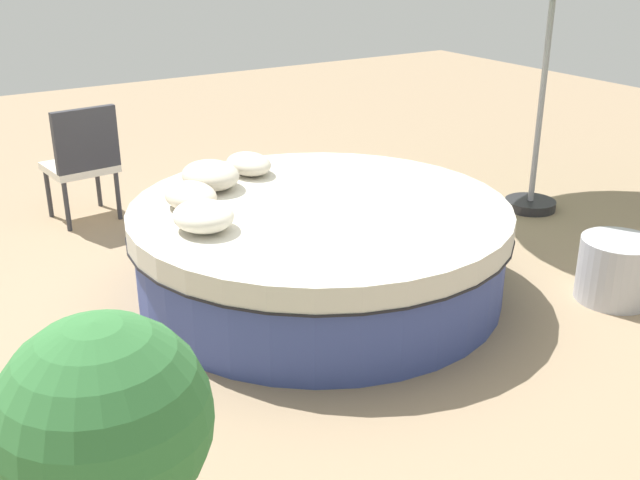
% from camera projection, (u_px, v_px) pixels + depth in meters
% --- Properties ---
extents(ground_plane, '(16.00, 16.00, 0.00)m').
position_uv_depth(ground_plane, '(320.00, 290.00, 5.20)').
color(ground_plane, '#9E8466').
extents(round_bed, '(2.51, 2.51, 0.62)m').
position_uv_depth(round_bed, '(320.00, 248.00, 5.08)').
color(round_bed, '#38478C').
rests_on(round_bed, ground_plane).
extents(throw_pillow_0, '(0.41, 0.30, 0.15)m').
position_uv_depth(throw_pillow_0, '(249.00, 164.00, 5.55)').
color(throw_pillow_0, beige).
rests_on(throw_pillow_0, round_bed).
extents(throw_pillow_1, '(0.46, 0.38, 0.19)m').
position_uv_depth(throw_pillow_1, '(210.00, 175.00, 5.24)').
color(throw_pillow_1, beige).
rests_on(throw_pillow_1, round_bed).
extents(throw_pillow_2, '(0.42, 0.32, 0.16)m').
position_uv_depth(throw_pillow_2, '(191.00, 196.00, 4.87)').
color(throw_pillow_2, beige).
rests_on(throw_pillow_2, round_bed).
extents(throw_pillow_3, '(0.41, 0.36, 0.17)m').
position_uv_depth(throw_pillow_3, '(203.00, 216.00, 4.52)').
color(throw_pillow_3, silver).
rests_on(throw_pillow_3, round_bed).
extents(patio_chair, '(0.55, 0.56, 0.98)m').
position_uv_depth(patio_chair, '(83.00, 157.00, 6.22)').
color(patio_chair, '#333338').
rests_on(patio_chair, ground_plane).
extents(planter, '(0.75, 0.75, 1.12)m').
position_uv_depth(planter, '(108.00, 445.00, 2.62)').
color(planter, gray).
rests_on(planter, ground_plane).
extents(side_table, '(0.49, 0.49, 0.42)m').
position_uv_depth(side_table, '(616.00, 270.00, 5.00)').
color(side_table, '#B7B7BC').
rests_on(side_table, ground_plane).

